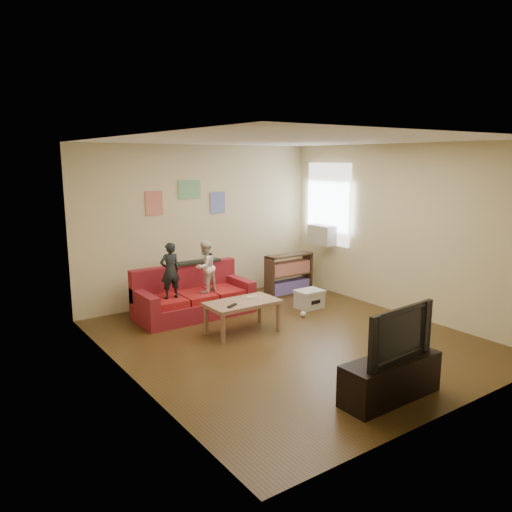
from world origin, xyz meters
TOP-DOWN VIEW (x-y plane):
  - room_shell at (0.00, 0.00)m, footprint 4.52×5.02m
  - sofa at (-0.57, 1.75)m, footprint 1.84×0.85m
  - child_a at (-1.02, 1.59)m, footprint 0.32×0.21m
  - child_b at (-0.42, 1.59)m, footprint 0.49×0.44m
  - coffee_table at (-0.38, 0.59)m, footprint 1.04×0.57m
  - remote at (-0.63, 0.47)m, footprint 0.19×0.14m
  - game_controller at (-0.18, 0.64)m, footprint 0.16×0.10m
  - bookshelf at (1.48, 1.86)m, footprint 0.93×0.28m
  - window at (2.22, 1.65)m, footprint 0.04×1.08m
  - ac_unit at (2.10, 1.65)m, footprint 0.28×0.55m
  - artwork_left at (-0.85, 2.48)m, footprint 0.30×0.01m
  - artwork_center at (-0.20, 2.48)m, footprint 0.42×0.01m
  - artwork_right at (0.35, 2.48)m, footprint 0.30×0.01m
  - file_box at (1.20, 0.96)m, footprint 0.45×0.34m
  - tv_stand at (-0.22, -1.96)m, footprint 1.18×0.40m
  - television at (-0.22, -1.96)m, footprint 1.00×0.20m
  - tissue at (0.80, 0.64)m, footprint 0.12×0.12m

SIDE VIEW (x-z plane):
  - tissue at x=0.80m, z-range 0.00..0.09m
  - file_box at x=1.20m, z-range 0.00..0.31m
  - tv_stand at x=-0.22m, z-range 0.00..0.44m
  - sofa at x=-0.57m, z-range -0.13..0.68m
  - bookshelf at x=1.48m, z-range -0.04..0.70m
  - coffee_table at x=-0.38m, z-range 0.17..0.63m
  - remote at x=-0.63m, z-range 0.47..0.49m
  - game_controller at x=-0.18m, z-range 0.47..0.50m
  - television at x=-0.22m, z-range 0.44..1.01m
  - child_b at x=-0.42m, z-range 0.39..1.21m
  - child_a at x=-1.02m, z-range 0.39..1.24m
  - ac_unit at x=2.10m, z-range 0.91..1.26m
  - room_shell at x=0.00m, z-range -0.01..2.71m
  - window at x=2.22m, z-range 0.90..2.38m
  - artwork_right at x=0.35m, z-range 1.51..1.89m
  - artwork_left at x=-0.85m, z-range 1.55..1.95m
  - artwork_center at x=-0.20m, z-range 1.79..2.11m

